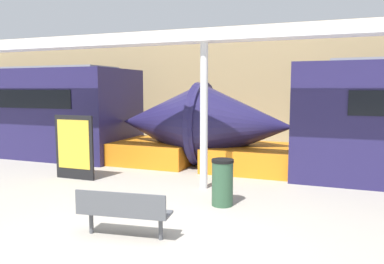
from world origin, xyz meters
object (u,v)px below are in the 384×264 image
Objects in this scene: train_right at (6,112)px; trash_bin at (222,182)px; poster_board at (74,147)px; support_column_near at (204,117)px; bench_near at (123,210)px.

trash_bin is at bearing -20.90° from train_right.
poster_board is (5.48, -2.93, -0.63)m from train_right.
train_right is 4.63× the size of support_column_near.
bench_near is at bearing -34.26° from train_right.
train_right is 6.25m from poster_board.
support_column_near is (-0.80, 1.15, 1.27)m from trash_bin.
support_column_near reaches higher than trash_bin.
train_right is 9.42× the size of poster_board.
support_column_near reaches higher than bench_near.
trash_bin is 0.28× the size of support_column_near.
support_column_near is at bearing -16.11° from train_right.
trash_bin is 1.88m from support_column_near.
poster_board is at bearing -28.14° from train_right.
train_right is 9.42m from support_column_near.
train_right is 10.58m from trash_bin.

